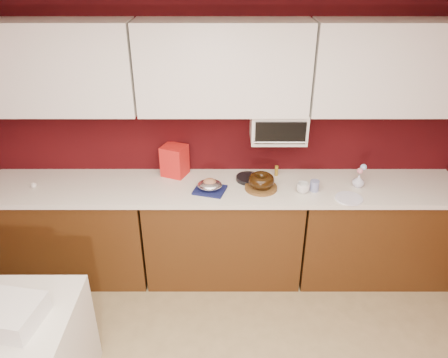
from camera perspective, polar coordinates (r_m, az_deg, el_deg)
ceiling at (r=1.25m, az=-0.32°, el=19.99°), size 4.00×4.50×0.02m
wall_back at (r=3.77m, az=-0.09°, el=6.04°), size 4.00×0.02×2.50m
base_cabinet_left at (r=4.12m, az=-19.09°, el=-6.57°), size 1.31×0.58×0.86m
base_cabinet_center at (r=3.90m, az=-0.09°, el=-6.95°), size 1.31×0.58×0.86m
base_cabinet_right at (r=4.12m, az=18.94°, el=-6.58°), size 1.31×0.58×0.86m
countertop at (r=3.66m, az=-0.09°, el=-1.19°), size 4.00×0.62×0.04m
upper_cabinet_left at (r=3.68m, az=-21.96°, el=13.30°), size 1.31×0.33×0.70m
upper_cabinet_center at (r=3.43m, az=-0.10°, el=14.30°), size 1.31×0.33×0.70m
upper_cabinet_right at (r=3.68m, az=21.78°, el=13.32°), size 1.31×0.33×0.70m
toaster_oven at (r=3.62m, az=7.10°, el=6.95°), size 0.45×0.30×0.25m
toaster_oven_door at (r=3.47m, az=7.39°, el=5.99°), size 0.40×0.02×0.18m
toaster_oven_handle at (r=3.49m, az=7.34°, el=4.76°), size 0.42×0.02×0.02m
cake_base at (r=3.61m, az=4.85°, el=-1.12°), size 0.30×0.30×0.02m
bundt_cake at (r=3.58m, az=4.89°, el=-0.18°), size 0.23×0.23×0.09m
navy_towel at (r=3.57m, az=-1.86°, el=-1.43°), size 0.29×0.27×0.02m
foil_ham_nest at (r=3.55m, az=-1.87°, el=-0.79°), size 0.25×0.23×0.07m
roasted_ham at (r=3.54m, az=-1.88°, el=-0.43°), size 0.13×0.12×0.07m
pandoro_box at (r=3.79m, az=-6.47°, el=2.41°), size 0.25×0.24×0.27m
dark_pan at (r=3.73m, az=3.16°, el=0.09°), size 0.26×0.26×0.04m
coffee_mug at (r=3.58m, az=10.30°, el=-1.03°), size 0.11×0.11×0.10m
blue_jar at (r=3.63m, az=11.74°, el=-0.86°), size 0.09×0.09×0.09m
flower_vase at (r=3.78m, az=17.17°, el=-0.15°), size 0.10×0.10×0.12m
flower_pink at (r=3.74m, az=17.36°, el=1.04°), size 0.05×0.05×0.05m
flower_blue at (r=3.76m, az=17.76°, el=1.48°), size 0.05×0.05×0.05m
china_plate at (r=3.60m, az=16.02°, el=-2.44°), size 0.25×0.25×0.01m
amber_bottle at (r=3.82m, az=6.86°, el=1.09°), size 0.03×0.03×0.09m
egg_left at (r=3.95m, az=-23.61°, el=-0.73°), size 0.06×0.05×0.04m
egg_right at (r=3.94m, az=-23.61°, el=-0.82°), size 0.05×0.04×0.04m
newspaper_stack at (r=2.89m, az=-26.50°, el=-15.53°), size 0.42×0.37×0.13m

